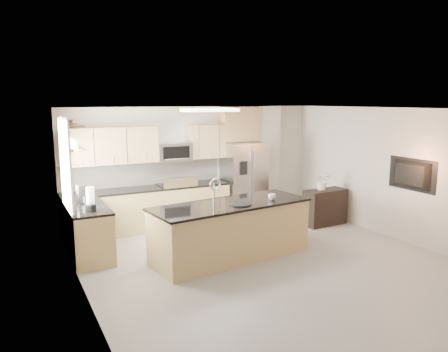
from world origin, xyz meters
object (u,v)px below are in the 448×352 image
microwave (173,152)px  flower_vase (322,176)px  television (409,175)px  bowl (67,121)px  kettle (89,200)px  coffee_maker (83,195)px  blender (90,201)px  credenza (325,207)px  cup (272,197)px  refrigerator (243,180)px  range (176,205)px  platter (240,204)px  island (231,230)px

microwave → flower_vase: 3.31m
television → bowl: bearing=66.2°
kettle → coffee_maker: coffee_maker is taller
blender → television: bearing=-16.1°
flower_vase → credenza: bearing=-36.8°
credenza → cup: cup is taller
refrigerator → flower_vase: bearing=-45.8°
flower_vase → coffee_maker: bearing=174.4°
range → microwave: bearing=90.0°
range → kettle: kettle is taller
television → credenza: bearing=17.0°
microwave → bowl: bearing=-162.5°
coffee_maker → flower_vase: bearing=-5.6°
platter → blender: size_ratio=0.89×
refrigerator → island: (-1.51, -2.22, -0.40)m
platter → blender: bearing=157.8°
microwave → kettle: size_ratio=3.39×
credenza → kettle: bearing=172.8°
bowl → cup: bearing=-29.3°
kettle → credenza: bearing=-3.6°
platter → microwave: bearing=95.2°
cup → television: 2.71m
refrigerator → cup: bearing=-107.5°
refrigerator → microwave: bearing=174.1°
range → bowl: (-2.25, -0.58, 1.91)m
microwave → coffee_maker: bearing=-155.0°
microwave → island: size_ratio=0.26×
coffee_maker → range: bearing=22.2°
coffee_maker → cup: bearing=-26.6°
microwave → television: size_ratio=0.71×
range → television: bearing=-41.6°
range → credenza: range is taller
credenza → refrigerator: bearing=131.0°
island → kettle: island is taller
credenza → blender: bearing=177.8°
flower_vase → microwave: bearing=153.3°
range → bowl: bearing=-165.4°
blender → flower_vase: flower_vase is taller
microwave → refrigerator: bearing=-5.9°
coffee_maker → television: size_ratio=0.31×
microwave → coffee_maker: microwave is taller
range → bowl: 3.01m
blender → cup: bearing=-16.0°
range → microwave: size_ratio=1.50×
refrigerator → blender: refrigerator is taller
range → refrigerator: bearing=-1.6°
microwave → television: bearing=-42.8°
television → blender: bearing=73.9°
platter → kettle: (-2.26, 1.38, 0.03)m
blender → kettle: bearing=83.5°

